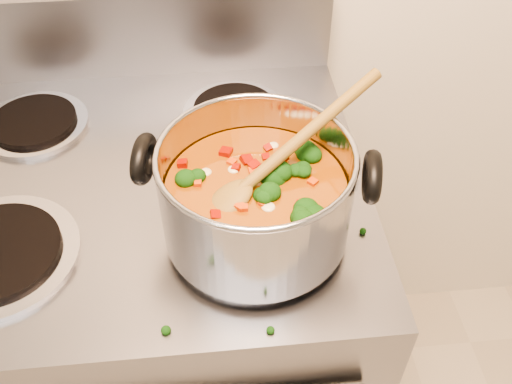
% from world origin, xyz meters
% --- Properties ---
extents(electric_range, '(0.74, 0.67, 1.08)m').
position_xyz_m(electric_range, '(0.07, 1.16, 0.47)').
color(electric_range, gray).
rests_on(electric_range, ground).
extents(stockpot, '(0.32, 0.26, 0.16)m').
position_xyz_m(stockpot, '(0.25, 1.02, 1.00)').
color(stockpot, '#A5A5AD').
rests_on(stockpot, electric_range).
extents(wooden_spoon, '(0.27, 0.18, 0.12)m').
position_xyz_m(wooden_spoon, '(0.27, 1.03, 1.04)').
color(wooden_spoon, brown).
rests_on(wooden_spoon, stockpot).
extents(cooktop_crumbs, '(0.34, 0.28, 0.01)m').
position_xyz_m(cooktop_crumbs, '(0.27, 1.12, 0.92)').
color(cooktop_crumbs, black).
rests_on(cooktop_crumbs, electric_range).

